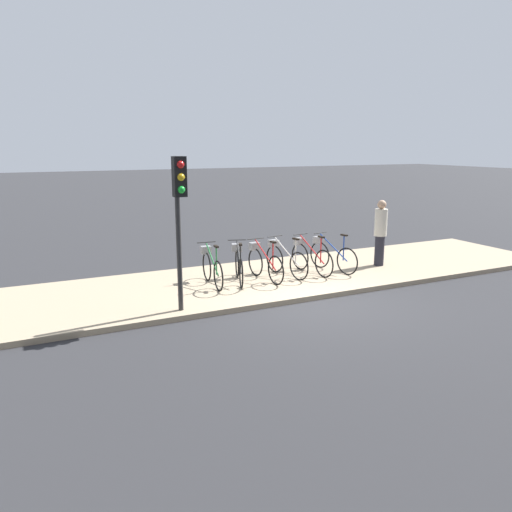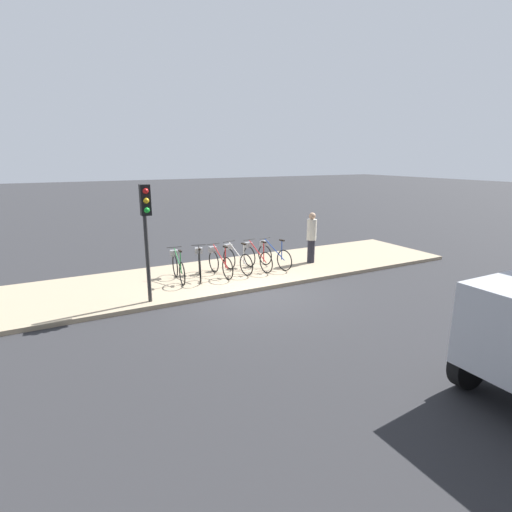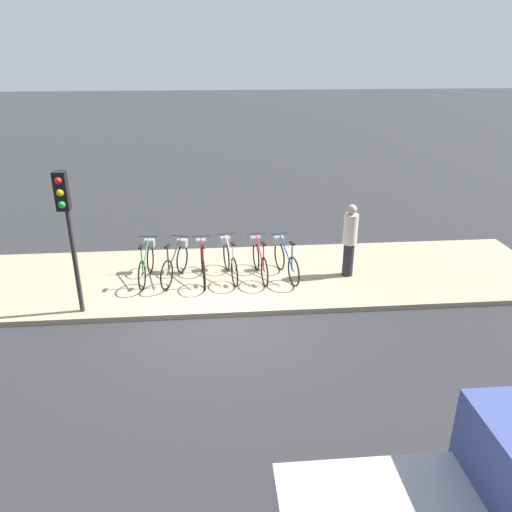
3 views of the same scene
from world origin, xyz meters
TOP-DOWN VIEW (x-y plane):
  - ground_plane at (0.00, 0.00)m, footprint 120.00×120.00m
  - sidewalk at (0.00, 1.85)m, footprint 16.29×3.70m
  - parked_bicycle_0 at (-1.66, 1.82)m, footprint 0.46×1.68m
  - parked_bicycle_1 at (-0.97, 1.79)m, footprint 0.66×1.61m
  - parked_bicycle_2 at (-0.33, 1.72)m, footprint 0.46×1.68m
  - parked_bicycle_3 at (0.31, 1.83)m, footprint 0.46×1.67m
  - parked_bicycle_4 at (1.03, 1.78)m, footprint 0.46×1.67m
  - parked_bicycle_5 at (1.65, 1.74)m, footprint 0.53×1.65m
  - pedestrian at (3.19, 1.64)m, footprint 0.34×0.34m
  - traffic_light at (-2.88, 0.23)m, footprint 0.24×0.40m

SIDE VIEW (x-z plane):
  - ground_plane at x=0.00m, z-range 0.00..0.00m
  - sidewalk at x=0.00m, z-range 0.00..0.12m
  - parked_bicycle_0 at x=-1.66m, z-range 0.05..1.09m
  - parked_bicycle_1 at x=-0.97m, z-range 0.05..1.09m
  - parked_bicycle_2 at x=-0.33m, z-range 0.05..1.09m
  - parked_bicycle_3 at x=0.31m, z-range 0.05..1.09m
  - parked_bicycle_4 at x=1.03m, z-range 0.05..1.09m
  - parked_bicycle_5 at x=1.65m, z-range 0.05..1.09m
  - pedestrian at x=3.19m, z-range 0.17..1.97m
  - traffic_light at x=-2.88m, z-range 0.80..3.84m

